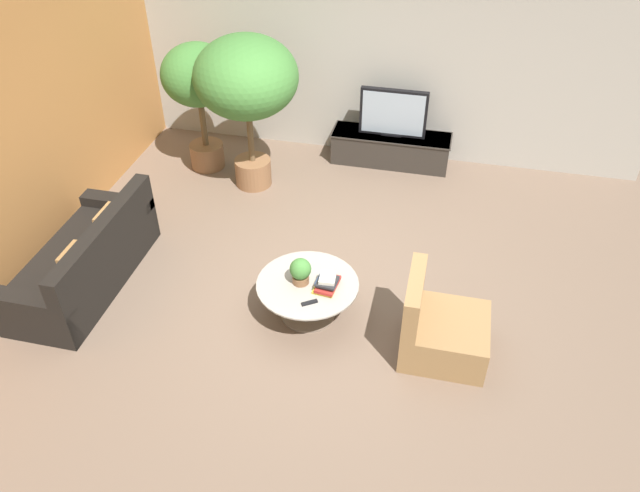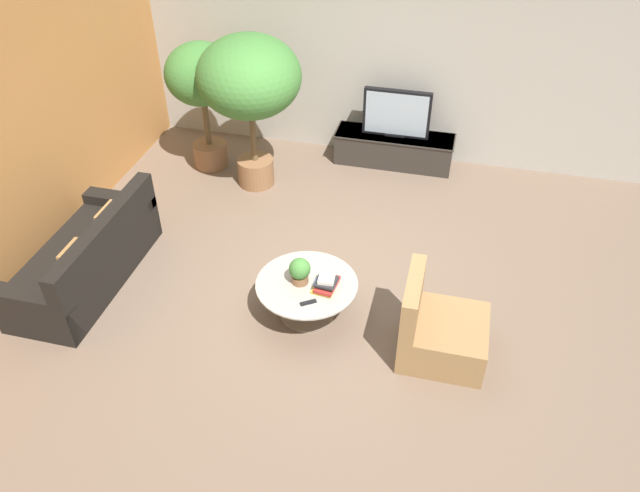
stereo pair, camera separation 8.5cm
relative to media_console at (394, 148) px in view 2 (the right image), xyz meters
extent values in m
plane|color=brown|center=(-0.35, -2.94, -0.23)|extent=(24.00, 24.00, 0.00)
cube|color=#A39E93|center=(-0.35, 0.32, 1.27)|extent=(7.40, 0.12, 3.00)
cube|color=#B2753D|center=(-3.61, -2.74, 1.27)|extent=(0.12, 7.40, 3.00)
cube|color=#2D2823|center=(0.00, 0.00, -0.01)|extent=(1.62, 0.48, 0.44)
cube|color=#2D2823|center=(0.00, 0.00, 0.20)|extent=(1.65, 0.50, 0.02)
cube|color=black|center=(0.00, 0.00, 0.54)|extent=(0.91, 0.08, 0.66)
cube|color=#99A8B7|center=(0.00, -0.04, 0.54)|extent=(0.84, 0.00, 0.59)
cube|color=black|center=(0.00, 0.00, 0.22)|extent=(0.27, 0.13, 0.02)
cylinder|color=#756656|center=(-0.40, -3.25, -0.22)|extent=(0.57, 0.57, 0.02)
cylinder|color=#756656|center=(-0.40, -3.25, -0.03)|extent=(0.10, 0.10, 0.40)
cylinder|color=gray|center=(-0.40, -3.25, 0.18)|extent=(1.03, 1.03, 0.02)
cube|color=black|center=(-2.89, -3.30, -0.02)|extent=(0.84, 1.94, 0.42)
cube|color=black|center=(-2.55, -3.30, 0.40)|extent=(0.16, 1.94, 0.42)
cube|color=black|center=(-2.89, -2.42, 0.04)|extent=(0.84, 0.20, 0.54)
cube|color=black|center=(-2.89, -4.17, 0.04)|extent=(0.84, 0.20, 0.54)
cube|color=olive|center=(-2.71, -2.96, 0.35)|extent=(0.16, 0.36, 0.33)
cube|color=olive|center=(-2.71, -3.63, 0.34)|extent=(0.15, 0.34, 0.32)
cube|color=olive|center=(1.00, -3.45, -0.03)|extent=(0.80, 0.76, 0.40)
cube|color=olive|center=(0.67, -3.45, 0.40)|extent=(0.14, 0.76, 0.46)
cylinder|color=brown|center=(-2.48, -0.68, -0.06)|extent=(0.46, 0.46, 0.34)
cylinder|color=brown|center=(-2.48, -0.68, 0.41)|extent=(0.08, 0.08, 0.60)
ellipsoid|color=#3D7533|center=(-2.48, -0.68, 1.12)|extent=(0.93, 0.93, 0.81)
cylinder|color=brown|center=(-1.71, -0.97, -0.05)|extent=(0.48, 0.48, 0.36)
cylinder|color=brown|center=(-1.71, -0.97, 0.46)|extent=(0.08, 0.08, 0.65)
ellipsoid|color=#3D7533|center=(-1.71, -0.97, 1.29)|extent=(1.28, 1.28, 1.00)
cylinder|color=brown|center=(-0.47, -3.25, 0.23)|extent=(0.17, 0.17, 0.08)
sphere|color=#3D7533|center=(-0.47, -3.25, 0.36)|extent=(0.22, 0.22, 0.22)
cube|color=gold|center=(-0.20, -3.26, 0.20)|extent=(0.23, 0.30, 0.02)
cube|color=#A32823|center=(-0.19, -3.26, 0.23)|extent=(0.22, 0.32, 0.03)
cube|color=#2D4C84|center=(-0.20, -3.25, 0.26)|extent=(0.22, 0.20, 0.02)
cube|color=#232326|center=(-0.19, -3.28, 0.28)|extent=(0.21, 0.22, 0.02)
cube|color=beige|center=(-0.19, -3.26, 0.32)|extent=(0.17, 0.20, 0.04)
cube|color=black|center=(-0.31, -3.53, 0.20)|extent=(0.16, 0.12, 0.02)
camera|label=1|loc=(0.77, -7.76, 4.33)|focal=35.00mm
camera|label=2|loc=(0.86, -7.74, 4.33)|focal=35.00mm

